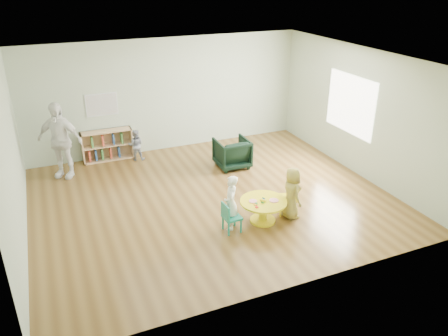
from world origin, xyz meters
name	(u,v)px	position (x,y,z in m)	size (l,w,h in m)	color
room	(211,109)	(0.01, 0.00, 1.89)	(7.10, 7.00, 2.80)	brown
activity_table	(263,207)	(0.55, -1.19, 0.30)	(0.86, 0.86, 0.47)	yellow
kid_chair_left	(230,217)	(-0.15, -1.27, 0.30)	(0.31, 0.31, 0.56)	#18896F
kid_chair_right	(289,197)	(1.15, -1.10, 0.33)	(0.43, 0.43, 0.62)	yellow
bookshelf	(107,145)	(-1.61, 2.86, 0.37)	(1.20, 0.30, 0.75)	tan
alphabet_poster	(102,105)	(-1.60, 2.98, 1.35)	(0.74, 0.01, 0.54)	silver
armchair	(232,153)	(1.02, 1.27, 0.34)	(0.74, 0.76, 0.69)	black
child_left	(231,203)	(-0.09, -1.17, 0.51)	(0.37, 0.25, 1.03)	white
child_right	(292,193)	(1.10, -1.25, 0.50)	(0.49, 0.32, 1.00)	yellow
toddler	(136,145)	(-0.97, 2.55, 0.38)	(0.37, 0.29, 0.77)	#1A2642
adult_caretaker	(60,140)	(-2.67, 2.28, 0.86)	(1.01, 0.42, 1.72)	white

